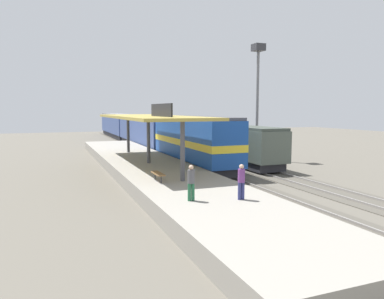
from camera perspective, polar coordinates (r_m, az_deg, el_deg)
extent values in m
plane|color=#5B564C|center=(32.12, 4.74, -3.06)|extent=(120.00, 120.00, 0.00)
cube|color=#4E4941|center=(31.29, 1.45, -3.25)|extent=(3.20, 110.00, 0.04)
cube|color=gray|center=(31.01, 0.22, -3.23)|extent=(0.10, 110.00, 0.16)
cube|color=gray|center=(31.57, 2.66, -3.06)|extent=(0.10, 110.00, 0.16)
cube|color=#4E4941|center=(33.33, 8.76, -2.74)|extent=(3.20, 110.00, 0.04)
cube|color=gray|center=(32.97, 7.68, -2.71)|extent=(0.10, 110.00, 0.16)
cube|color=gray|center=(33.69, 9.82, -2.56)|extent=(0.10, 110.00, 0.16)
cube|color=gray|center=(29.76, -6.75, -2.95)|extent=(6.00, 44.00, 0.90)
cylinder|color=#47474C|center=(21.87, -1.48, -0.28)|extent=(0.28, 0.28, 3.60)
cylinder|color=#47474C|center=(29.48, -6.80, 1.37)|extent=(0.28, 0.28, 3.60)
cylinder|color=#47474C|center=(37.26, -9.93, 2.33)|extent=(0.28, 0.28, 3.60)
cube|color=#A38E3D|center=(29.38, -6.85, 5.06)|extent=(5.20, 18.00, 0.20)
cube|color=black|center=(25.91, -4.84, 6.15)|extent=(0.12, 4.80, 0.90)
cylinder|color=#333338|center=(21.53, -4.83, -4.69)|extent=(0.07, 0.07, 0.42)
cylinder|color=#333338|center=(22.75, -5.77, -4.11)|extent=(0.07, 0.07, 0.42)
cube|color=brown|center=(22.09, -5.32, -3.75)|extent=(0.44, 1.70, 0.08)
cube|color=#28282D|center=(32.91, 0.20, -1.92)|extent=(2.60, 13.60, 0.70)
cube|color=#19479E|center=(32.68, 0.20, 1.73)|extent=(2.90, 14.40, 3.50)
cube|color=#47474C|center=(32.58, 0.20, 5.01)|extent=(2.78, 14.11, 0.24)
cube|color=yellow|center=(32.70, 0.20, 1.27)|extent=(2.93, 14.43, 0.56)
cube|color=#28282D|center=(49.97, -7.44, 0.83)|extent=(2.60, 19.20, 0.70)
cube|color=#384C84|center=(49.82, -7.47, 3.12)|extent=(2.90, 20.00, 3.30)
cube|color=slate|center=(49.76, -7.50, 5.16)|extent=(2.78, 19.60, 0.24)
cube|color=#28282D|center=(70.27, -11.57, 2.32)|extent=(2.60, 19.20, 0.70)
cube|color=#384C84|center=(70.16, -11.60, 3.94)|extent=(2.90, 20.00, 3.30)
cube|color=slate|center=(70.12, -11.63, 5.39)|extent=(2.78, 19.60, 0.24)
cube|color=#28282D|center=(34.67, 7.41, -1.55)|extent=(2.50, 11.20, 0.70)
cube|color=#4C564C|center=(34.49, 7.45, 1.17)|extent=(2.80, 12.00, 2.60)
cube|color=#3D453D|center=(34.39, 7.48, 3.52)|extent=(2.69, 11.76, 0.24)
cylinder|color=slate|center=(37.90, 10.15, 6.63)|extent=(0.28, 0.28, 11.00)
cube|color=#333338|center=(38.40, 10.32, 15.39)|extent=(1.10, 1.10, 0.70)
cylinder|color=navy|center=(17.67, 7.42, -6.45)|extent=(0.16, 0.16, 0.84)
cylinder|color=navy|center=(17.76, 7.94, -6.39)|extent=(0.16, 0.16, 0.84)
cylinder|color=#663375|center=(17.57, 7.72, -4.07)|extent=(0.34, 0.34, 0.64)
sphere|color=tan|center=(17.50, 7.74, -2.67)|extent=(0.23, 0.23, 0.23)
cylinder|color=#23603D|center=(17.30, -0.42, -6.67)|extent=(0.16, 0.16, 0.84)
cylinder|color=#23603D|center=(17.37, 0.14, -6.62)|extent=(0.16, 0.16, 0.84)
cylinder|color=#4C4C51|center=(17.18, -0.14, -4.24)|extent=(0.34, 0.34, 0.64)
sphere|color=tan|center=(17.11, -0.14, -2.81)|extent=(0.23, 0.23, 0.23)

